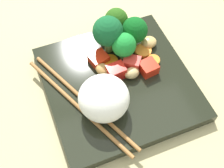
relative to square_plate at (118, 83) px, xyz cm
name	(u,v)px	position (x,y,z in cm)	size (l,w,h in cm)	color
ground_plane	(118,89)	(0.00, 0.00, -1.97)	(110.00, 110.00, 2.00)	tan
square_plate	(118,83)	(0.00, 0.00, 0.00)	(24.37, 24.37, 1.94)	black
rice_mound	(104,98)	(-4.08, -4.20, 4.15)	(7.98, 7.94, 6.36)	white
broccoli_floret_0	(108,32)	(0.77, 7.02, 5.65)	(5.30, 5.30, 7.50)	#80BC5B
broccoli_floret_1	(116,21)	(3.39, 9.74, 4.75)	(4.25, 4.25, 6.22)	#69B049
broccoli_floret_2	(134,31)	(5.56, 6.53, 4.55)	(4.68, 4.68, 6.15)	#649D38
broccoli_floret_3	(124,45)	(2.63, 4.19, 4.45)	(4.23, 4.23, 5.79)	#68A94B
carrot_slice_0	(131,34)	(6.09, 8.72, 1.24)	(2.80, 2.80, 0.54)	orange
carrot_slice_1	(143,51)	(6.46, 4.09, 1.36)	(3.01, 3.01, 0.77)	orange
carrot_slice_2	(112,61)	(0.39, 4.11, 1.23)	(2.96, 2.96, 0.53)	orange
carrot_slice_3	(153,61)	(7.23, 1.44, 1.37)	(2.34, 2.34, 0.80)	orange
pepper_chunk_0	(132,63)	(3.22, 1.87, 2.04)	(2.89, 2.23, 2.15)	red
pepper_chunk_1	(148,67)	(5.58, 0.22, 1.94)	(2.77, 2.79, 1.94)	red
pepper_chunk_2	(117,71)	(0.23, 1.10, 2.13)	(3.01, 2.42, 2.32)	red
pepper_chunk_3	(99,59)	(-1.76, 5.05, 1.73)	(3.10, 2.81, 1.52)	red
chicken_piece_0	(103,69)	(-1.87, 2.52, 1.81)	(2.73, 2.22, 1.67)	#B98946
chicken_piece_1	(108,38)	(1.42, 8.92, 1.85)	(3.03, 2.87, 1.76)	tan
chicken_piece_2	(132,74)	(2.47, -0.12, 1.90)	(2.66, 2.10, 1.85)	tan
chicken_piece_4	(149,42)	(8.11, 5.31, 1.82)	(2.81, 2.59, 1.69)	tan
chopstick_pair	(81,103)	(-7.38, -2.15, 1.29)	(12.13, 23.21, 0.63)	#A06C37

